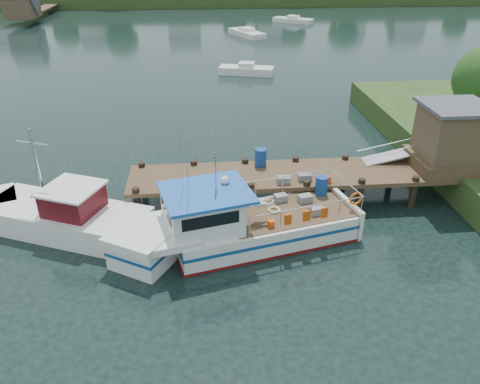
{
  "coord_description": "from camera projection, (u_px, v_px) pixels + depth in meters",
  "views": [
    {
      "loc": [
        -2.57,
        -19.4,
        10.98
      ],
      "look_at": [
        -1.0,
        -1.5,
        1.3
      ],
      "focal_mm": 35.0,
      "sensor_mm": 36.0,
      "label": 1
    }
  ],
  "objects": [
    {
      "name": "moored_d",
      "position": [
        247.0,
        33.0,
        60.71
      ],
      "size": [
        4.62,
        6.61,
        1.07
      ],
      "rotation": [
        0.0,
        0.0,
        -0.08
      ],
      "color": "silver",
      "rests_on": "ground"
    },
    {
      "name": "moored_far",
      "position": [
        293.0,
        20.0,
        70.81
      ],
      "size": [
        6.12,
        4.96,
        1.02
      ],
      "rotation": [
        0.0,
        0.0,
        -0.31
      ],
      "color": "silver",
      "rests_on": "ground"
    },
    {
      "name": "work_boat",
      "position": [
        57.0,
        214.0,
        19.86
      ],
      "size": [
        8.4,
        5.25,
        4.53
      ],
      "rotation": [
        0.0,
        0.0,
        -0.4
      ],
      "color": "silver",
      "rests_on": "ground"
    },
    {
      "name": "dock",
      "position": [
        397.0,
        152.0,
        21.86
      ],
      "size": [
        16.6,
        3.0,
        4.78
      ],
      "color": "#4F3A25",
      "rests_on": "ground"
    },
    {
      "name": "ground_plane",
      "position": [
        258.0,
        200.0,
        22.42
      ],
      "size": [
        160.0,
        160.0,
        0.0
      ],
      "primitive_type": "plane",
      "color": "black"
    },
    {
      "name": "lobster_boat",
      "position": [
        234.0,
        226.0,
        18.73
      ],
      "size": [
        10.4,
        5.09,
        5.01
      ],
      "rotation": [
        0.0,
        0.0,
        0.25
      ],
      "color": "silver",
      "rests_on": "ground"
    },
    {
      "name": "moored_b",
      "position": [
        247.0,
        70.0,
        43.32
      ],
      "size": [
        5.23,
        2.9,
        1.1
      ],
      "rotation": [
        0.0,
        0.0,
        0.35
      ],
      "color": "silver",
      "rests_on": "ground"
    }
  ]
}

